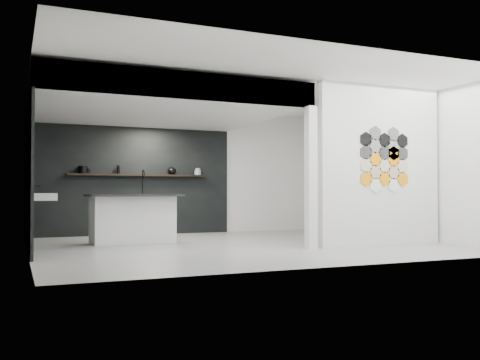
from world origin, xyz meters
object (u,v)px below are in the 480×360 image
Objects in this scene: wall_basin at (44,197)px; kettle at (172,171)px; glass_vase at (198,172)px; partition_panel at (380,165)px; stockpot at (83,170)px; bottle_dark at (118,170)px; glass_bowl at (198,173)px; utensil_cup at (88,171)px; kitchen_island at (133,218)px.

wall_basin is 3.51m from kettle.
glass_vase reaches higher than wall_basin.
partition_panel is 14.81× the size of stockpot.
bottle_dark is at bearing 178.56° from kettle.
utensil_cup is (-2.41, 0.00, -0.00)m from glass_bowl.
stockpot is at bearing 180.00° from utensil_cup.
kitchen_island is at bearing -91.48° from bottle_dark.
stockpot is 0.74m from bottle_dark.
glass_bowl reaches higher than kitchen_island.
glass_vase is 1.79m from bottle_dark.
utensil_cup is at bearing 0.00° from stockpot.
partition_panel is at bearing -32.10° from kitchen_island.
glass_bowl is 1.79m from bottle_dark.
kettle is (1.22, 1.77, 0.94)m from kitchen_island.
kettle is (-2.68, 3.87, 0.00)m from partition_panel.
bottle_dark is at bearing 0.00° from stockpot.
wall_basin is 4.01m from glass_vase.
stockpot is at bearing 139.94° from partition_panel.
kettle reaches higher than stockpot.
glass_vase is at bearing 40.13° from kitchen_island.
bottle_dark is 0.63m from utensil_cup.
kitchen_island is 9.04× the size of kettle.
kitchen_island is 2.12m from stockpot.
partition_panel reaches higher than wall_basin.
wall_basin is 1.63m from kitchen_island.
stockpot is 1.30× the size of glass_bowl.
kitchen_island is at bearing -135.95° from glass_bowl.
kettle is 0.61m from glass_bowl.
partition_panel is 5.78m from wall_basin.
partition_panel reaches higher than glass_vase.
stockpot is at bearing 180.00° from glass_vase.
glass_bowl reaches higher than utensil_cup.
partition_panel reaches higher than utensil_cup.
wall_basin is at bearing -127.85° from bottle_dark.
bottle_dark is at bearing 180.00° from glass_vase.
partition_panel is 4.39m from glass_bowl.
glass_bowl is (1.83, 1.77, 0.91)m from kitchen_island.
kitchen_island is 17.01× the size of utensil_cup.
kettle is (1.91, 0.00, 0.00)m from stockpot.
partition_panel is 6.01m from stockpot.
bottle_dark is at bearing 52.15° from wall_basin.
kitchen_island reaches higher than wall_basin.
utensil_cup is at bearing 180.00° from glass_vase.
glass_bowl is (2.52, 0.00, -0.03)m from stockpot.
stockpot is at bearing 67.19° from wall_basin.
glass_vase reaches higher than glass_bowl.
wall_basin is at bearing 161.77° from partition_panel.
kitchen_island is (-3.91, 2.09, -0.94)m from partition_panel.
glass_bowl is at bearing 40.13° from kitchen_island.
bottle_dark is at bearing 134.97° from partition_panel.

